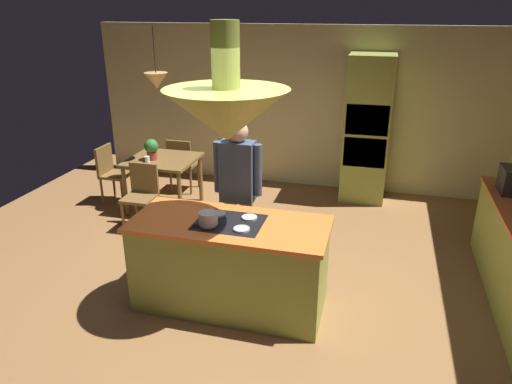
# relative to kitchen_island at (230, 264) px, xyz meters

# --- Properties ---
(ground) EXTENTS (8.16, 8.16, 0.00)m
(ground) POSITION_rel_kitchen_island_xyz_m (0.00, 0.20, -0.46)
(ground) COLOR olive
(wall_back) EXTENTS (6.80, 0.10, 2.55)m
(wall_back) POSITION_rel_kitchen_island_xyz_m (0.00, 3.65, 0.82)
(wall_back) COLOR beige
(wall_back) RESTS_ON ground
(kitchen_island) EXTENTS (1.89, 0.83, 0.93)m
(kitchen_island) POSITION_rel_kitchen_island_xyz_m (0.00, 0.00, 0.00)
(kitchen_island) COLOR #939E42
(kitchen_island) RESTS_ON ground
(oven_tower) EXTENTS (0.66, 0.62, 2.18)m
(oven_tower) POSITION_rel_kitchen_island_xyz_m (1.10, 3.24, 0.63)
(oven_tower) COLOR #939E42
(oven_tower) RESTS_ON ground
(dining_table) EXTENTS (0.96, 0.90, 0.76)m
(dining_table) POSITION_rel_kitchen_island_xyz_m (-1.70, 2.10, 0.19)
(dining_table) COLOR brown
(dining_table) RESTS_ON ground
(person_at_island) EXTENTS (0.53, 0.23, 1.73)m
(person_at_island) POSITION_rel_kitchen_island_xyz_m (-0.12, 0.69, 0.54)
(person_at_island) COLOR tan
(person_at_island) RESTS_ON ground
(range_hood) EXTENTS (1.10, 1.10, 1.00)m
(range_hood) POSITION_rel_kitchen_island_xyz_m (0.00, 0.00, 1.50)
(range_hood) COLOR #939E42
(pendant_light_over_table) EXTENTS (0.32, 0.32, 0.82)m
(pendant_light_over_table) POSITION_rel_kitchen_island_xyz_m (-1.70, 2.10, 1.40)
(pendant_light_over_table) COLOR #E0B266
(chair_facing_island) EXTENTS (0.40, 0.40, 0.87)m
(chair_facing_island) POSITION_rel_kitchen_island_xyz_m (-1.70, 1.43, 0.04)
(chair_facing_island) COLOR brown
(chair_facing_island) RESTS_ON ground
(chair_by_back_wall) EXTENTS (0.40, 0.40, 0.87)m
(chair_by_back_wall) POSITION_rel_kitchen_island_xyz_m (-1.70, 2.77, 0.04)
(chair_by_back_wall) COLOR brown
(chair_by_back_wall) RESTS_ON ground
(chair_at_corner) EXTENTS (0.40, 0.40, 0.87)m
(chair_at_corner) POSITION_rel_kitchen_island_xyz_m (-2.56, 2.10, 0.04)
(chair_at_corner) COLOR brown
(chair_at_corner) RESTS_ON ground
(potted_plant_on_table) EXTENTS (0.20, 0.20, 0.30)m
(potted_plant_on_table) POSITION_rel_kitchen_island_xyz_m (-1.81, 2.02, 0.47)
(potted_plant_on_table) COLOR #99382D
(potted_plant_on_table) RESTS_ON dining_table
(cup_on_table) EXTENTS (0.07, 0.07, 0.09)m
(cup_on_table) POSITION_rel_kitchen_island_xyz_m (-1.82, 1.87, 0.35)
(cup_on_table) COLOR white
(cup_on_table) RESTS_ON dining_table
(cooking_pot_on_cooktop) EXTENTS (0.18, 0.18, 0.12)m
(cooking_pot_on_cooktop) POSITION_rel_kitchen_island_xyz_m (-0.16, -0.13, 0.53)
(cooking_pot_on_cooktop) COLOR #B2B2B7
(cooking_pot_on_cooktop) RESTS_ON kitchen_island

